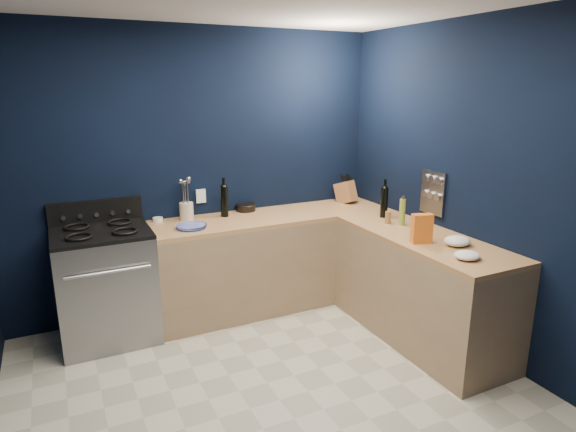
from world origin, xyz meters
TOP-DOWN VIEW (x-y plane):
  - floor at (0.00, 0.00)m, footprint 3.50×3.50m
  - wall_back at (0.00, 1.76)m, footprint 3.50×0.02m
  - wall_right at (1.76, 0.00)m, footprint 0.02×3.50m
  - wall_front at (0.00, -1.76)m, footprint 3.50×0.02m
  - cab_back at (0.60, 1.44)m, footprint 2.30×0.63m
  - top_back at (0.60, 1.44)m, footprint 2.30×0.63m
  - cab_right at (1.44, 0.29)m, footprint 0.63×1.67m
  - top_right at (1.44, 0.29)m, footprint 0.63×1.67m
  - gas_range at (-0.93, 1.42)m, footprint 0.76×0.66m
  - oven_door at (-0.93, 1.10)m, footprint 0.59×0.02m
  - cooktop at (-0.93, 1.42)m, footprint 0.76×0.66m
  - backguard at (-0.93, 1.72)m, footprint 0.76×0.06m
  - spice_panel at (1.74, 0.55)m, footprint 0.02×0.28m
  - wall_outlet at (0.00, 1.74)m, footprint 0.09×0.02m
  - plate_stack at (-0.21, 1.34)m, footprint 0.26×0.26m
  - ramekin at (-0.42, 1.68)m, footprint 0.09×0.09m
  - utensil_crock at (-0.17, 1.63)m, footprint 0.14×0.14m
  - wine_bottle_back at (0.18, 1.58)m, footprint 0.09×0.09m
  - lemon_basket at (0.43, 1.69)m, footprint 0.24×0.24m
  - knife_block at (1.49, 1.56)m, footprint 0.19×0.28m
  - wine_bottle_right at (1.49, 0.91)m, footprint 0.09×0.09m
  - oil_bottle at (1.48, 0.63)m, footprint 0.07×0.07m
  - spice_jar_near at (1.40, 0.72)m, footprint 0.06×0.06m
  - spice_jar_far at (1.46, 0.40)m, footprint 0.05×0.05m
  - crouton_bag at (1.29, 0.16)m, footprint 0.17×0.12m
  - towel_front at (1.49, -0.01)m, footprint 0.21×0.18m
  - towel_end at (1.33, -0.27)m, footprint 0.24×0.22m

SIDE VIEW (x-z plane):
  - floor at x=0.00m, z-range -0.02..0.00m
  - cab_back at x=0.60m, z-range 0.00..0.86m
  - cab_right at x=1.44m, z-range 0.00..0.86m
  - oven_door at x=-0.93m, z-range 0.24..0.66m
  - gas_range at x=-0.93m, z-range 0.00..0.92m
  - top_back at x=0.60m, z-range 0.86..0.90m
  - top_right at x=1.44m, z-range 0.86..0.90m
  - plate_stack at x=-0.21m, z-range 0.90..0.93m
  - ramekin at x=-0.42m, z-range 0.90..0.94m
  - towel_end at x=1.33m, z-range 0.90..0.96m
  - cooktop at x=-0.93m, z-range 0.92..0.95m
  - lemon_basket at x=0.43m, z-range 0.90..0.97m
  - towel_front at x=1.49m, z-range 0.90..0.97m
  - spice_jar_far at x=1.46m, z-range 0.90..1.00m
  - spice_jar_near at x=1.40m, z-range 0.90..1.01m
  - utensil_crock at x=-0.17m, z-range 0.90..1.06m
  - knife_block at x=1.49m, z-range 0.88..1.14m
  - crouton_bag at x=1.29m, z-range 0.90..1.13m
  - oil_bottle at x=1.48m, z-range 0.90..1.13m
  - wine_bottle_right at x=1.49m, z-range 0.90..1.18m
  - backguard at x=-0.93m, z-range 0.94..1.14m
  - wine_bottle_back at x=0.18m, z-range 0.90..1.19m
  - wall_outlet at x=0.00m, z-range 1.02..1.15m
  - spice_panel at x=1.74m, z-range 0.99..1.37m
  - wall_back at x=0.00m, z-range 0.00..2.60m
  - wall_right at x=1.76m, z-range 0.00..2.60m
  - wall_front at x=0.00m, z-range 0.00..2.60m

